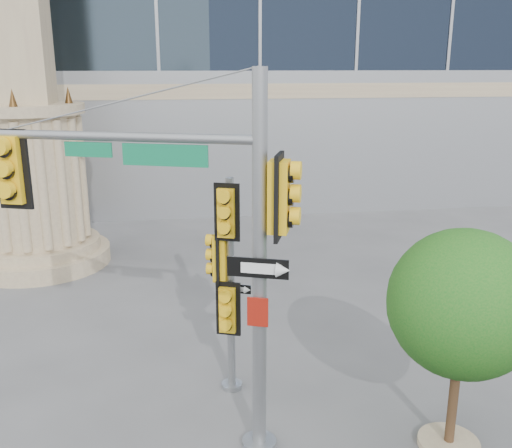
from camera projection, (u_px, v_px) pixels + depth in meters
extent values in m
plane|color=#545456|center=(272.00, 404.00, 10.87)|extent=(120.00, 120.00, 0.00)
cylinder|color=tan|center=(41.00, 256.00, 18.49)|extent=(4.40, 4.40, 0.50)
cylinder|color=tan|center=(40.00, 244.00, 18.38)|extent=(3.80, 3.80, 0.30)
cylinder|color=tan|center=(32.00, 179.00, 17.80)|extent=(3.00, 3.00, 4.00)
cylinder|color=tan|center=(25.00, 109.00, 17.22)|extent=(3.50, 3.50, 0.30)
cone|color=#472D14|center=(68.00, 95.00, 17.30)|extent=(0.24, 0.24, 0.50)
cylinder|color=slate|center=(259.00, 443.00, 9.65)|extent=(0.58, 0.58, 0.12)
cylinder|color=slate|center=(260.00, 274.00, 8.82)|extent=(0.23, 0.23, 6.22)
cylinder|color=slate|center=(119.00, 137.00, 8.67)|extent=(4.15, 1.62, 0.15)
cube|color=#0D7349|center=(165.00, 155.00, 8.58)|extent=(1.28, 0.50, 0.33)
cube|color=yellow|center=(13.00, 169.00, 9.17)|extent=(0.64, 0.47, 1.30)
cube|color=yellow|center=(279.00, 197.00, 8.43)|extent=(0.47, 0.64, 1.30)
cube|color=black|center=(258.00, 268.00, 8.64)|extent=(0.91, 0.35, 0.31)
cube|color=maroon|center=(258.00, 312.00, 8.84)|extent=(0.32, 0.14, 0.48)
cylinder|color=slate|center=(232.00, 385.00, 11.41)|extent=(0.41, 0.41, 0.10)
cylinder|color=slate|center=(231.00, 288.00, 10.84)|extent=(0.15, 0.15, 4.28)
cube|color=yellow|center=(227.00, 212.00, 10.25)|extent=(0.53, 0.39, 1.07)
cube|color=yellow|center=(221.00, 258.00, 10.72)|extent=(0.39, 0.53, 1.07)
cube|color=yellow|center=(228.00, 309.00, 10.76)|extent=(0.53, 0.39, 1.07)
cube|color=black|center=(237.00, 289.00, 10.70)|extent=(0.50, 0.21, 0.17)
cylinder|color=tan|center=(449.00, 443.00, 9.66)|extent=(1.03, 1.03, 0.11)
cylinder|color=#382314|center=(454.00, 393.00, 9.39)|extent=(0.16, 0.16, 2.05)
sphere|color=#145716|center=(463.00, 303.00, 8.96)|extent=(2.39, 2.39, 2.39)
sphere|color=#145716|center=(482.00, 314.00, 9.40)|extent=(1.48, 1.48, 1.48)
sphere|color=#145716|center=(447.00, 330.00, 8.71)|extent=(1.25, 1.25, 1.25)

